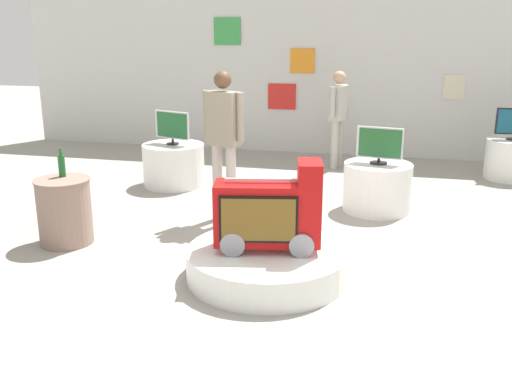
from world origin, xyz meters
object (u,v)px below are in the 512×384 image
tv_on_right_rear (380,145)px  bottle_on_side_table (62,165)px  main_display_pedestal (267,263)px  shopper_browsing_near_truck (338,112)px  tv_on_center_rear (172,126)px  shopper_browsing_rear (223,135)px  side_table_round (65,211)px  novelty_firetruck_tv (270,215)px  display_pedestal_right_rear (377,187)px  display_pedestal_left_rear (511,159)px  display_pedestal_center_rear (174,165)px

tv_on_right_rear → bottle_on_side_table: size_ratio=1.85×
main_display_pedestal → shopper_browsing_near_truck: 4.59m
tv_on_center_rear → shopper_browsing_rear: size_ratio=0.32×
main_display_pedestal → side_table_round: size_ratio=2.11×
novelty_firetruck_tv → display_pedestal_right_rear: size_ratio=1.18×
tv_on_right_rear → side_table_round: (-3.23, -1.93, -0.49)m
display_pedestal_left_rear → display_pedestal_center_rear: size_ratio=0.84×
display_pedestal_center_rear → tv_on_center_rear: (0.00, -0.00, 0.57)m
main_display_pedestal → shopper_browsing_rear: size_ratio=0.84×
tv_on_center_rear → shopper_browsing_near_truck: (2.23, 1.65, 0.04)m
display_pedestal_center_rear → tv_on_center_rear: bearing=-71.3°
shopper_browsing_near_truck → bottle_on_side_table: bearing=-122.4°
side_table_round → shopper_browsing_near_truck: shopper_browsing_near_truck is taller
main_display_pedestal → shopper_browsing_rear: (-0.84, 1.47, 0.91)m
display_pedestal_center_rear → shopper_browsing_near_truck: bearing=36.5°
display_pedestal_right_rear → side_table_round: 3.77m
side_table_round → main_display_pedestal: bearing=-9.3°
main_display_pedestal → display_pedestal_right_rear: bearing=68.2°
display_pedestal_right_rear → display_pedestal_left_rear: bearing=46.9°
display_pedestal_center_rear → display_pedestal_right_rear: (2.95, -0.55, 0.00)m
display_pedestal_right_rear → shopper_browsing_rear: (-1.77, -0.84, 0.75)m
display_pedestal_left_rear → display_pedestal_center_rear: bearing=-162.7°
display_pedestal_center_rear → shopper_browsing_rear: shopper_browsing_rear is taller
display_pedestal_center_rear → shopper_browsing_near_truck: size_ratio=0.57×
tv_on_right_rear → shopper_browsing_near_truck: 2.32m
novelty_firetruck_tv → tv_on_right_rear: novelty_firetruck_tv is taller
bottle_on_side_table → shopper_browsing_rear: (1.51, 0.99, 0.21)m
display_pedestal_right_rear → tv_on_right_rear: 0.55m
novelty_firetruck_tv → shopper_browsing_near_truck: (0.18, 4.52, 0.30)m
bottle_on_side_table → display_pedestal_center_rear: bearing=82.1°
novelty_firetruck_tv → display_pedestal_center_rear: bearing=125.5°
display_pedestal_right_rear → novelty_firetruck_tv: bearing=-111.3°
side_table_round → display_pedestal_center_rear: bearing=83.5°
display_pedestal_right_rear → tv_on_right_rear: (0.00, -0.00, 0.55)m
display_pedestal_center_rear → display_pedestal_right_rear: size_ratio=1.05×
bottle_on_side_table → shopper_browsing_rear: size_ratio=0.17×
tv_on_center_rear → shopper_browsing_rear: shopper_browsing_rear is taller
display_pedestal_center_rear → tv_on_center_rear: 0.57m
display_pedestal_left_rear → main_display_pedestal: bearing=-123.1°
main_display_pedestal → shopper_browsing_near_truck: (0.20, 4.52, 0.78)m
tv_on_center_rear → display_pedestal_center_rear: bearing=108.7°
tv_on_center_rear → shopper_browsing_near_truck: size_ratio=0.37×
display_pedestal_right_rear → shopper_browsing_near_truck: bearing=108.1°
side_table_round → shopper_browsing_rear: (1.47, 1.09, 0.69)m
novelty_firetruck_tv → bottle_on_side_table: novelty_firetruck_tv is taller
main_display_pedestal → shopper_browsing_rear: 1.93m
main_display_pedestal → display_pedestal_left_rear: display_pedestal_left_rear is taller
main_display_pedestal → shopper_browsing_near_truck: shopper_browsing_near_truck is taller
tv_on_right_rear → side_table_round: bearing=-149.2°
main_display_pedestal → side_table_round: bearing=170.7°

